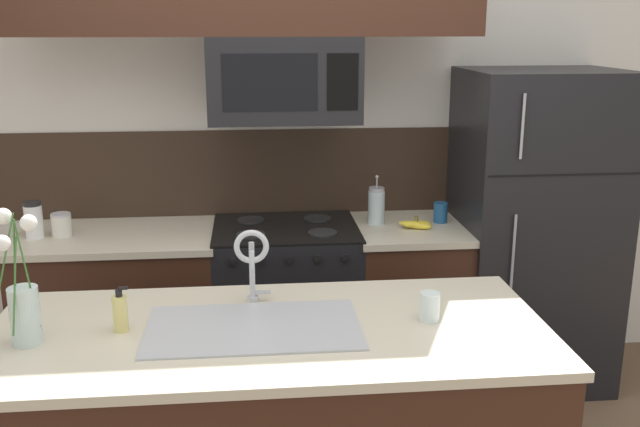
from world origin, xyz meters
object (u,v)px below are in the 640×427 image
Objects in this scene: dish_soap_bottle at (120,313)px; microwave at (284,79)px; storage_jar_medium at (61,225)px; sink_faucet at (252,256)px; storage_jar_tall at (34,220)px; refrigerator at (532,229)px; french_press at (376,206)px; banana_bunch at (416,224)px; spare_glass at (430,307)px; stove_range at (287,308)px; coffee_tin at (440,212)px; flower_vase at (22,302)px.

microwave is at bearing 61.89° from dish_soap_bottle.
sink_faucet reaches higher than storage_jar_medium.
sink_faucet is at bearing -42.61° from storage_jar_tall.
refrigerator is 10.48× the size of dish_soap_bottle.
french_press is (-0.86, 0.04, 0.14)m from refrigerator.
storage_jar_tall is 1.96m from banana_bunch.
french_press is 1.30m from spare_glass.
storage_jar_medium is 2.02m from spare_glass.
stove_range is at bearing 110.33° from spare_glass.
coffee_tin is 2.24m from flower_vase.
french_press is at bearing 9.32° from microwave.
microwave is 3.99× the size of storage_jar_tall.
refrigerator is (1.35, 0.04, -0.83)m from microwave.
spare_glass is (-0.89, -1.26, 0.10)m from refrigerator.
storage_jar_medium is 1.99m from coffee_tin.
dish_soap_bottle reaches higher than stove_range.
dish_soap_bottle is at bearing -131.49° from french_press.
microwave is 6.34× the size of storage_jar_medium.
dish_soap_bottle is (-1.49, -1.28, 0.01)m from coffee_tin.
microwave is at bearing 110.65° from spare_glass.
microwave reaches higher than sink_faucet.
sink_faucet is (-0.87, -0.97, 0.18)m from banana_bunch.
microwave is at bearing 0.41° from storage_jar_tall.
spare_glass is (0.46, -1.22, -0.73)m from microwave.
storage_jar_medium is 1.07× the size of coffee_tin.
stove_range is 1.25m from storage_jar_medium.
storage_jar_tall is 1.70× the size of coffee_tin.
banana_bunch is at bearing -173.18° from refrigerator.
french_press reaches higher than dish_soap_bottle.
microwave reaches higher than stove_range.
flower_vase reaches higher than spare_glass.
french_press is at bearing 2.92° from storage_jar_tall.
storage_jar_tall is (-1.27, -0.03, 0.54)m from stove_range.
storage_jar_tall is at bearing -177.08° from french_press.
banana_bunch is at bearing 41.22° from dish_soap_bottle.
coffee_tin is (0.16, 0.11, 0.03)m from banana_bunch.
coffee_tin reaches higher than spare_glass.
stove_range is 1.25× the size of microwave.
banana_bunch is (-0.67, -0.08, 0.07)m from refrigerator.
sink_faucet is at bearing 19.13° from flower_vase.
flower_vase reaches higher than dish_soap_bottle.
microwave is 1.44m from storage_jar_tall.
french_press is (-0.19, 0.12, 0.08)m from banana_bunch.
flower_vase reaches higher than banana_bunch.
dish_soap_bottle is (-0.64, -1.20, -0.71)m from microwave.
french_press is at bearing 58.38° from sink_faucet.
flower_vase is (-0.30, -0.07, 0.08)m from dish_soap_bottle.
storage_jar_medium is at bearing -178.31° from coffee_tin.
spare_glass is at bearing -69.35° from microwave.
refrigerator is 2.66m from flower_vase.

